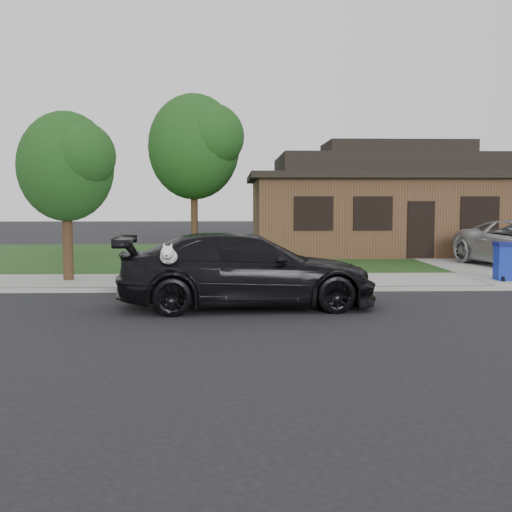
{
  "coord_description": "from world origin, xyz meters",
  "views": [
    {
      "loc": [
        -2.92,
        -12.55,
        2.29
      ],
      "look_at": [
        -2.45,
        1.23,
        1.1
      ],
      "focal_mm": 45.0,
      "sensor_mm": 36.0,
      "label": 1
    }
  ],
  "objects": [
    {
      "name": "driveway",
      "position": [
        6.0,
        10.0,
        0.07
      ],
      "size": [
        4.5,
        13.0,
        0.14
      ],
      "primitive_type": "cube",
      "color": "gray",
      "rests_on": "ground"
    },
    {
      "name": "tree_0",
      "position": [
        -4.34,
        12.88,
        4.48
      ],
      "size": [
        3.78,
        3.6,
        6.34
      ],
      "color": "#332114",
      "rests_on": "ground"
    },
    {
      "name": "sedan",
      "position": [
        -2.66,
        1.12,
        0.8
      ],
      "size": [
        5.67,
        2.8,
        1.6
      ],
      "rotation": [
        0.0,
        0.0,
        1.64
      ],
      "color": "black",
      "rests_on": "ground"
    },
    {
      "name": "tree_2",
      "position": [
        -7.38,
        5.11,
        3.27
      ],
      "size": [
        2.73,
        2.6,
        4.59
      ],
      "color": "#332114",
      "rests_on": "ground"
    },
    {
      "name": "recycling_bin",
      "position": [
        4.49,
        4.55,
        0.65
      ],
      "size": [
        0.7,
        0.72,
        1.05
      ],
      "rotation": [
        0.0,
        0.0,
        -0.11
      ],
      "color": "#0D2293",
      "rests_on": "sidewalk"
    },
    {
      "name": "ground",
      "position": [
        0.0,
        0.0,
        0.0
      ],
      "size": [
        120.0,
        120.0,
        0.0
      ],
      "primitive_type": "plane",
      "color": "black",
      "rests_on": "ground"
    },
    {
      "name": "house",
      "position": [
        4.0,
        15.0,
        2.13
      ],
      "size": [
        12.6,
        8.6,
        4.65
      ],
      "color": "#422B1C",
      "rests_on": "ground"
    },
    {
      "name": "curb",
      "position": [
        0.0,
        3.5,
        0.06
      ],
      "size": [
        60.0,
        0.12,
        0.12
      ],
      "primitive_type": "cube",
      "color": "gray",
      "rests_on": "ground"
    },
    {
      "name": "sidewalk",
      "position": [
        0.0,
        5.0,
        0.06
      ],
      "size": [
        60.0,
        3.0,
        0.12
      ],
      "primitive_type": "cube",
      "color": "gray",
      "rests_on": "ground"
    },
    {
      "name": "lawn",
      "position": [
        0.0,
        13.0,
        0.07
      ],
      "size": [
        60.0,
        13.0,
        0.13
      ],
      "primitive_type": "cube",
      "color": "#193814",
      "rests_on": "ground"
    }
  ]
}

